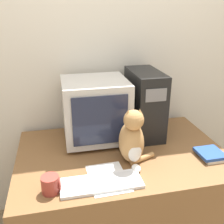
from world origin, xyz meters
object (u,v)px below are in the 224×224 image
(computer_tower, at_px, (145,103))
(mug, at_px, (51,184))
(book_stack, at_px, (210,154))
(pen, at_px, (87,179))
(cat, at_px, (132,140))
(keyboard, at_px, (101,183))
(crt_monitor, at_px, (95,110))

(computer_tower, distance_m, mug, 0.90)
(book_stack, relative_size, pen, 1.40)
(computer_tower, bearing_deg, cat, -118.92)
(keyboard, height_order, book_stack, book_stack)
(keyboard, relative_size, cat, 1.24)
(cat, xyz_separation_m, book_stack, (0.51, -0.06, -0.13))
(cat, bearing_deg, computer_tower, 61.68)
(mug, bearing_deg, computer_tower, 38.44)
(keyboard, bearing_deg, pen, 138.51)
(crt_monitor, xyz_separation_m, mug, (-0.32, -0.53, -0.18))
(book_stack, relative_size, mug, 1.87)
(keyboard, bearing_deg, mug, -179.67)
(cat, distance_m, book_stack, 0.53)
(crt_monitor, relative_size, pen, 3.30)
(computer_tower, bearing_deg, mug, -141.56)
(keyboard, bearing_deg, crt_monitor, 83.88)
(crt_monitor, height_order, cat, crt_monitor)
(cat, distance_m, pen, 0.35)
(mug, bearing_deg, crt_monitor, 58.74)
(keyboard, distance_m, cat, 0.32)
(book_stack, xyz_separation_m, pen, (-0.80, -0.07, -0.01))
(book_stack, distance_m, pen, 0.81)
(crt_monitor, distance_m, computer_tower, 0.37)
(mug, bearing_deg, book_stack, 7.45)
(mug, bearing_deg, pen, 17.75)
(pen, distance_m, mug, 0.21)
(keyboard, bearing_deg, computer_tower, 52.14)
(keyboard, relative_size, pen, 3.33)
(pen, bearing_deg, book_stack, 4.82)
(computer_tower, relative_size, pen, 3.58)
(cat, bearing_deg, book_stack, -5.70)
(computer_tower, xyz_separation_m, mug, (-0.69, -0.55, -0.19))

